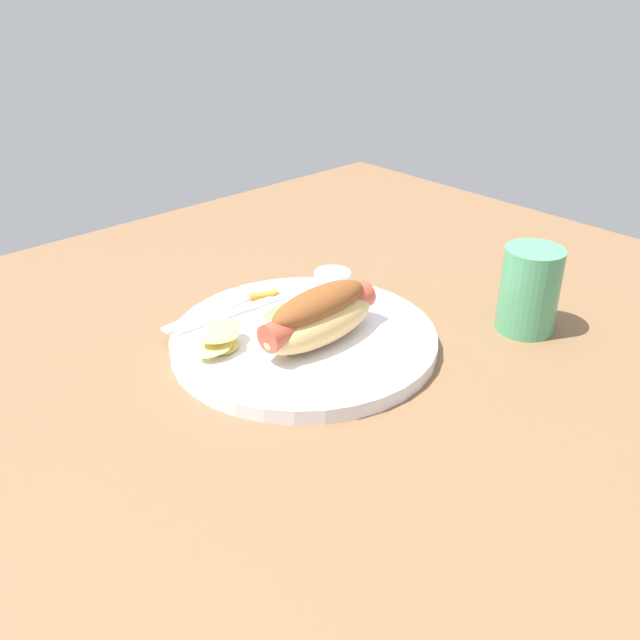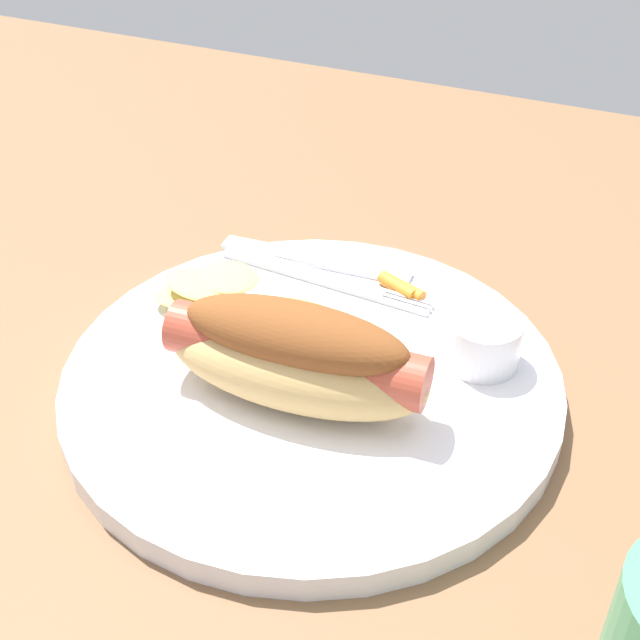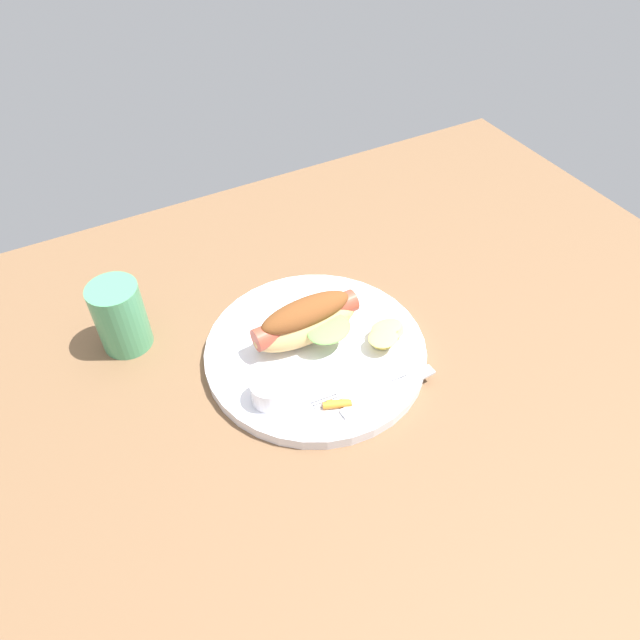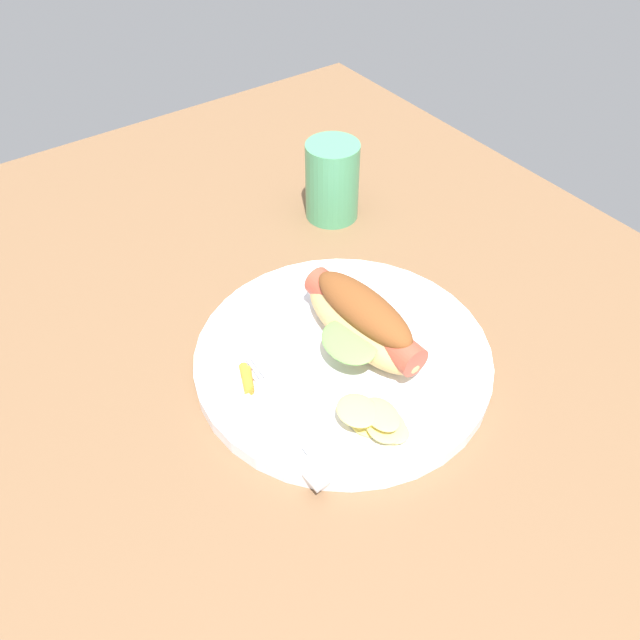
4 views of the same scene
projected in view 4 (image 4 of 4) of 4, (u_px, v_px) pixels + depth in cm
name	position (u px, v px, depth cm)	size (l,w,h in cm)	color
ground_plane	(335.00, 398.00, 62.50)	(120.00, 90.00, 1.80)	brown
plate	(343.00, 358.00, 63.90)	(28.72, 28.72, 1.60)	white
hot_dog	(363.00, 320.00, 62.27)	(15.04, 8.57, 5.99)	tan
sauce_ramekin	(253.00, 310.00, 65.44)	(4.35, 4.35, 2.96)	white
fork	(286.00, 415.00, 57.69)	(15.06, 2.29, 0.40)	silver
knife	(275.00, 434.00, 56.25)	(13.38, 1.40, 0.36)	silver
chips_pile	(376.00, 420.00, 56.04)	(6.87, 5.80, 2.29)	#E2CE66
carrot_garnish	(247.00, 379.00, 60.32)	(3.49, 2.11, 0.87)	orange
drinking_cup	(332.00, 181.00, 79.16)	(6.49, 6.49, 9.74)	#4C9E6B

